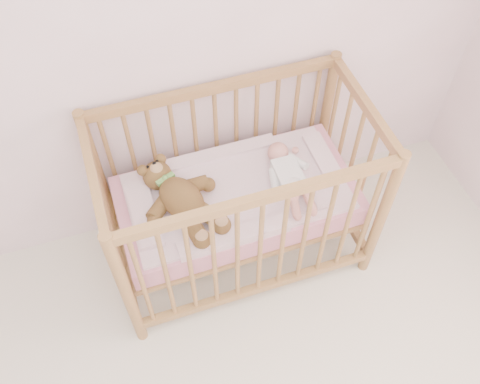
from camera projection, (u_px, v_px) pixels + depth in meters
name	position (u px, v px, depth m)	size (l,w,h in m)	color
wall_back	(97.00, 35.00, 2.22)	(4.00, 0.02, 2.70)	white
crib	(237.00, 198.00, 2.77)	(1.36, 0.76, 1.00)	#9D6B43
mattress	(237.00, 200.00, 2.78)	(1.22, 0.62, 0.13)	pink
blanket	(237.00, 192.00, 2.72)	(1.10, 0.58, 0.06)	pink
baby	(288.00, 172.00, 2.70)	(0.24, 0.50, 0.12)	white
teddy_bear	(182.00, 199.00, 2.59)	(0.42, 0.59, 0.16)	brown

